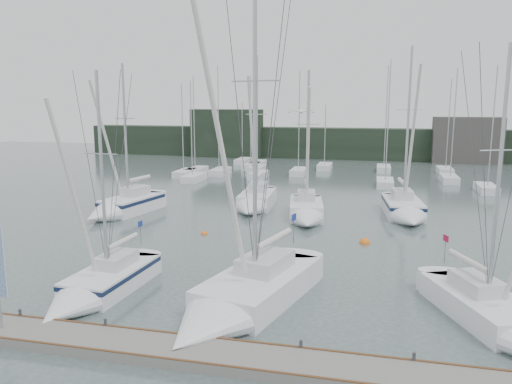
% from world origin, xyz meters
% --- Properties ---
extents(ground, '(160.00, 160.00, 0.00)m').
position_xyz_m(ground, '(0.00, 0.00, 0.00)').
color(ground, '#485856').
rests_on(ground, ground).
extents(dock, '(24.00, 2.00, 0.40)m').
position_xyz_m(dock, '(0.00, -5.00, 0.20)').
color(dock, slate).
rests_on(dock, ground).
extents(far_treeline, '(90.00, 4.00, 5.00)m').
position_xyz_m(far_treeline, '(0.00, 62.00, 2.50)').
color(far_treeline, black).
rests_on(far_treeline, ground).
extents(far_building_left, '(12.00, 3.00, 8.00)m').
position_xyz_m(far_building_left, '(-20.00, 60.00, 4.00)').
color(far_building_left, black).
rests_on(far_building_left, ground).
extents(far_building_right, '(10.00, 3.00, 7.00)m').
position_xyz_m(far_building_right, '(18.00, 60.00, 3.50)').
color(far_building_right, '#45423F').
rests_on(far_building_right, ground).
extents(mast_forest, '(49.41, 21.88, 14.78)m').
position_xyz_m(mast_forest, '(-0.11, 41.92, 0.49)').
color(mast_forest, white).
rests_on(mast_forest, ground).
extents(sailboat_near_left, '(3.00, 8.50, 11.68)m').
position_xyz_m(sailboat_near_left, '(-8.43, -0.82, 0.52)').
color(sailboat_near_left, white).
rests_on(sailboat_near_left, ground).
extents(sailboat_near_center, '(6.02, 11.09, 17.46)m').
position_xyz_m(sailboat_near_center, '(-1.34, -1.09, 0.60)').
color(sailboat_near_center, white).
rests_on(sailboat_near_center, ground).
extents(sailboat_near_right, '(5.81, 9.04, 12.58)m').
position_xyz_m(sailboat_near_right, '(9.91, -0.40, 0.50)').
color(sailboat_near_right, white).
rests_on(sailboat_near_right, ground).
extents(sailboat_mid_a, '(4.30, 8.77, 13.29)m').
position_xyz_m(sailboat_mid_a, '(-15.96, 15.73, 0.68)').
color(sailboat_mid_a, white).
rests_on(sailboat_mid_a, ground).
extents(sailboat_mid_b, '(3.23, 8.41, 13.74)m').
position_xyz_m(sailboat_mid_b, '(-5.66, 20.40, 0.63)').
color(sailboat_mid_b, white).
rests_on(sailboat_mid_b, ground).
extents(sailboat_mid_c, '(3.72, 8.01, 12.56)m').
position_xyz_m(sailboat_mid_c, '(-0.69, 17.42, 0.63)').
color(sailboat_mid_c, white).
rests_on(sailboat_mid_c, ground).
extents(sailboat_mid_d, '(3.69, 8.50, 14.56)m').
position_xyz_m(sailboat_mid_d, '(7.00, 19.87, 0.66)').
color(sailboat_mid_d, white).
rests_on(sailboat_mid_d, ground).
extents(buoy_b, '(0.72, 0.72, 0.72)m').
position_xyz_m(buoy_b, '(3.98, 12.01, 0.00)').
color(buoy_b, orange).
rests_on(buoy_b, ground).
extents(buoy_c, '(0.47, 0.47, 0.47)m').
position_xyz_m(buoy_c, '(-7.26, 11.69, 0.00)').
color(buoy_c, orange).
rests_on(buoy_c, ground).
extents(seagull, '(1.00, 0.46, 0.20)m').
position_xyz_m(seagull, '(1.27, 0.04, 8.95)').
color(seagull, white).
rests_on(seagull, ground).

